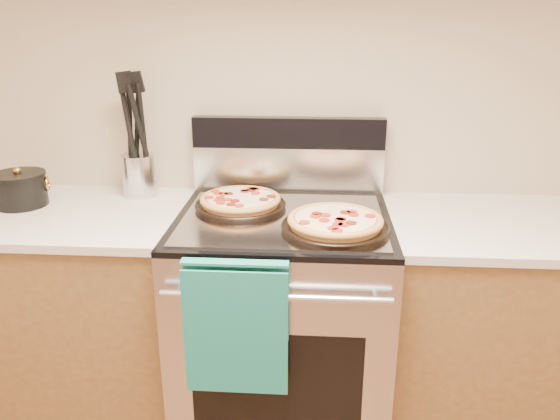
# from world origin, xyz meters

# --- Properties ---
(wall_back) EXTENTS (4.00, 0.00, 4.00)m
(wall_back) POSITION_xyz_m (0.00, 2.00, 1.35)
(wall_back) COLOR #C8B390
(wall_back) RESTS_ON ground
(range_body) EXTENTS (0.76, 0.68, 0.90)m
(range_body) POSITION_xyz_m (0.00, 1.65, 0.45)
(range_body) COLOR #B7B7BC
(range_body) RESTS_ON ground
(oven_window) EXTENTS (0.56, 0.01, 0.40)m
(oven_window) POSITION_xyz_m (0.00, 1.31, 0.45)
(oven_window) COLOR black
(oven_window) RESTS_ON range_body
(cooktop) EXTENTS (0.76, 0.68, 0.02)m
(cooktop) POSITION_xyz_m (0.00, 1.65, 0.91)
(cooktop) COLOR black
(cooktop) RESTS_ON range_body
(backsplash_lower) EXTENTS (0.76, 0.06, 0.18)m
(backsplash_lower) POSITION_xyz_m (0.00, 1.96, 1.01)
(backsplash_lower) COLOR silver
(backsplash_lower) RESTS_ON cooktop
(backsplash_upper) EXTENTS (0.76, 0.06, 0.12)m
(backsplash_upper) POSITION_xyz_m (0.00, 1.96, 1.16)
(backsplash_upper) COLOR black
(backsplash_upper) RESTS_ON backsplash_lower
(oven_handle) EXTENTS (0.70, 0.03, 0.03)m
(oven_handle) POSITION_xyz_m (0.00, 1.27, 0.80)
(oven_handle) COLOR silver
(oven_handle) RESTS_ON range_body
(dish_towel) EXTENTS (0.32, 0.05, 0.42)m
(dish_towel) POSITION_xyz_m (-0.12, 1.27, 0.70)
(dish_towel) COLOR teal
(dish_towel) RESTS_ON oven_handle
(foil_sheet) EXTENTS (0.70, 0.55, 0.01)m
(foil_sheet) POSITION_xyz_m (0.00, 1.62, 0.92)
(foil_sheet) COLOR gray
(foil_sheet) RESTS_ON cooktop
(cabinet_left) EXTENTS (1.00, 0.62, 0.88)m
(cabinet_left) POSITION_xyz_m (-0.88, 1.68, 0.44)
(cabinet_left) COLOR brown
(cabinet_left) RESTS_ON ground
(countertop_left) EXTENTS (1.02, 0.64, 0.03)m
(countertop_left) POSITION_xyz_m (-0.88, 1.68, 0.90)
(countertop_left) COLOR beige
(countertop_left) RESTS_ON cabinet_left
(cabinet_right) EXTENTS (1.00, 0.62, 0.88)m
(cabinet_right) POSITION_xyz_m (0.88, 1.68, 0.44)
(cabinet_right) COLOR brown
(cabinet_right) RESTS_ON ground
(countertop_right) EXTENTS (1.02, 0.64, 0.03)m
(countertop_right) POSITION_xyz_m (0.88, 1.68, 0.90)
(countertop_right) COLOR beige
(countertop_right) RESTS_ON cabinet_right
(pepperoni_pizza_back) EXTENTS (0.44, 0.44, 0.04)m
(pepperoni_pizza_back) POSITION_xyz_m (-0.16, 1.72, 0.95)
(pepperoni_pizza_back) COLOR #B37536
(pepperoni_pizza_back) RESTS_ON foil_sheet
(pepperoni_pizza_front) EXTENTS (0.39, 0.39, 0.05)m
(pepperoni_pizza_front) POSITION_xyz_m (0.18, 1.52, 0.95)
(pepperoni_pizza_front) COLOR #B37536
(pepperoni_pizza_front) RESTS_ON foil_sheet
(utensil_crock) EXTENTS (0.18, 0.18, 0.17)m
(utensil_crock) POSITION_xyz_m (-0.59, 1.89, 0.99)
(utensil_crock) COLOR silver
(utensil_crock) RESTS_ON countertop_left
(saucepan) EXTENTS (0.24, 0.24, 0.12)m
(saucepan) POSITION_xyz_m (-1.01, 1.73, 0.97)
(saucepan) COLOR black
(saucepan) RESTS_ON countertop_left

